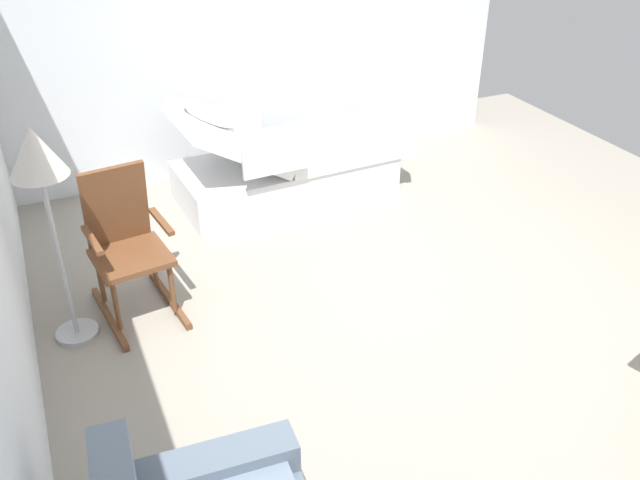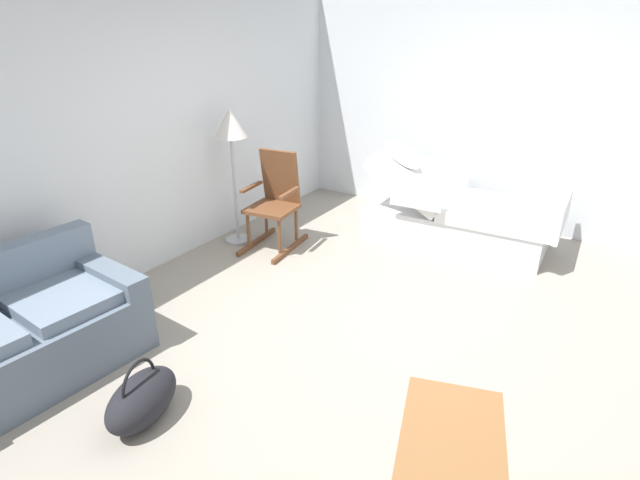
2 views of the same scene
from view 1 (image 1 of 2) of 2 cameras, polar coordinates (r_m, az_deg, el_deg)
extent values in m
plane|color=gray|center=(4.82, 7.60, -6.19)|extent=(7.07, 7.07, 0.00)
cube|color=silver|center=(6.63, -4.89, 17.51)|extent=(0.10, 5.05, 2.70)
cube|color=silver|center=(6.27, -2.93, 5.33)|extent=(0.96, 1.97, 0.35)
cube|color=white|center=(6.35, 0.94, 8.16)|extent=(0.96, 1.20, 0.14)
cube|color=white|center=(5.90, -7.65, 8.54)|extent=(0.95, 0.93, 0.60)
ellipsoid|color=white|center=(5.77, -9.35, 10.39)|extent=(0.36, 0.50, 0.36)
cube|color=silver|center=(5.55, -3.79, 6.91)|extent=(0.06, 0.56, 0.28)
cube|color=silver|center=(6.42, -7.43, 10.17)|extent=(0.06, 0.56, 0.28)
cube|color=silver|center=(6.59, 5.64, 9.91)|extent=(0.95, 0.09, 0.36)
cylinder|color=black|center=(5.78, -8.65, 1.22)|extent=(0.10, 0.10, 0.10)
cylinder|color=black|center=(6.40, -10.78, 4.09)|extent=(0.10, 0.10, 0.10)
cylinder|color=black|center=(6.37, 5.03, 4.44)|extent=(0.10, 0.10, 0.10)
cylinder|color=black|center=(6.93, 1.94, 6.85)|extent=(0.10, 0.10, 0.10)
cube|color=brown|center=(4.92, -17.26, -6.29)|extent=(0.76, 0.14, 0.05)
cube|color=brown|center=(4.99, -12.54, -4.86)|extent=(0.76, 0.14, 0.05)
cylinder|color=brown|center=(4.72, -12.34, -3.87)|extent=(0.04, 0.04, 0.40)
cylinder|color=brown|center=(4.64, -16.77, -5.21)|extent=(0.04, 0.04, 0.40)
cylinder|color=brown|center=(5.01, -13.82, -1.78)|extent=(0.04, 0.04, 0.40)
cylinder|color=brown|center=(4.94, -17.99, -3.00)|extent=(0.04, 0.04, 0.40)
cube|color=brown|center=(4.72, -15.56, -1.42)|extent=(0.52, 0.53, 0.04)
cube|color=brown|center=(4.74, -16.80, 2.76)|extent=(0.17, 0.44, 0.60)
cube|color=brown|center=(4.64, -13.18, 1.53)|extent=(0.39, 0.09, 0.03)
cube|color=brown|center=(4.55, -18.61, 0.01)|extent=(0.39, 0.09, 0.03)
cylinder|color=#B2B5BA|center=(4.87, -19.72, -7.31)|extent=(0.28, 0.28, 0.03)
cylinder|color=#B2B5BA|center=(4.55, -21.01, -1.45)|extent=(0.03, 0.03, 1.15)
cone|color=silver|center=(4.23, -22.84, 6.86)|extent=(0.34, 0.34, 0.30)
camera|label=2|loc=(3.62, 64.09, 4.67)|focal=28.28mm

